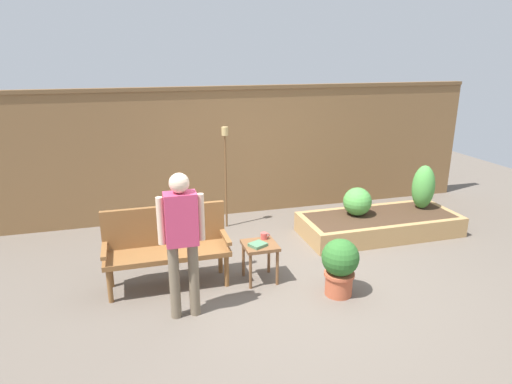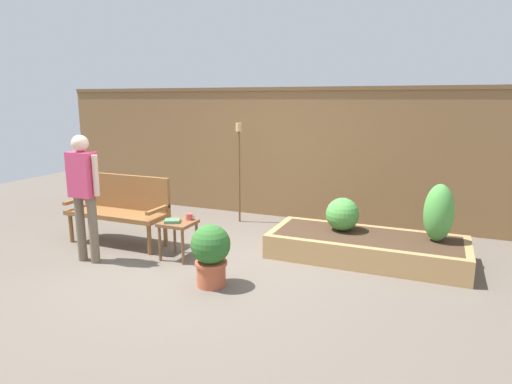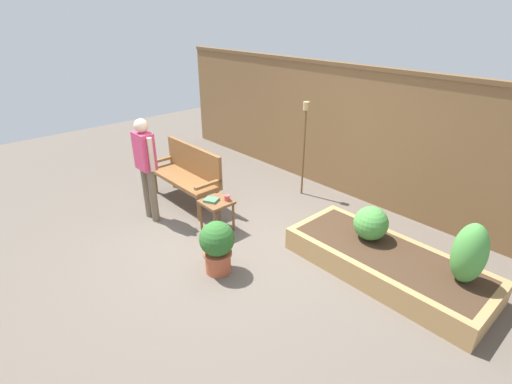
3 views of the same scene
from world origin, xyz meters
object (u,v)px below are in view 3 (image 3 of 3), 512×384
Objects in this scene: shrub_far_corner at (469,253)px; side_table at (217,206)px; tiki_torch at (305,132)px; person_by_bench at (146,161)px; garden_bench at (188,171)px; book_on_table at (211,200)px; cup_on_table at (227,198)px; shrub_near_bench at (371,223)px; potted_boxwood at (217,245)px.

side_table is at bearing -161.16° from shrub_far_corner.
shrub_far_corner is at bearing -15.39° from tiki_torch.
tiki_torch is 2.55m from person_by_bench.
garden_bench is 0.90× the size of tiki_torch.
tiki_torch is (0.03, 1.89, 0.61)m from book_on_table.
tiki_torch reaches higher than cup_on_table.
shrub_far_corner is (4.06, 0.77, 0.10)m from garden_bench.
garden_bench is 2.07× the size of shrub_far_corner.
shrub_near_bench is at bearing -180.00° from shrub_far_corner.
book_on_table is 0.97m from potted_boxwood.
person_by_bench reaches higher than garden_bench.
cup_on_table is 1.96m from shrub_near_bench.
shrub_far_corner is (2.89, 0.89, 0.13)m from cup_on_table.
shrub_near_bench is 0.27× the size of person_by_bench.
cup_on_table is at bearing -162.86° from shrub_far_corner.
potted_boxwood is at bearing -58.68° from book_on_table.
tiki_torch is 1.03× the size of person_by_bench.
cup_on_table is 0.63× the size of book_on_table.
garden_bench is 3.00× the size of side_table.
tiki_torch reaches higher than shrub_near_bench.
side_table is (1.08, -0.25, -0.15)m from garden_bench.
shrub_near_bench is (1.84, 1.02, 0.12)m from side_table.
cup_on_table is at bearing 134.29° from potted_boxwood.
person_by_bench reaches higher than shrub_near_bench.
shrub_far_corner is 3.13m from tiki_torch.
book_on_table is at bearing -160.49° from shrub_far_corner.
garden_bench reaches higher than shrub_near_bench.
potted_boxwood is (0.68, -0.70, -0.14)m from cup_on_table.
garden_bench is 4.13m from shrub_far_corner.
book_on_table is 0.43× the size of shrub_near_bench.
tiki_torch reaches higher than person_by_bench.
book_on_table is 2.16m from shrub_near_bench.
potted_boxwood is 0.42× the size of tiki_torch.
garden_bench is at bearing -123.94° from tiki_torch.
book_on_table is at bearing -150.36° from shrub_near_bench.
tiki_torch is (-1.85, 0.82, 0.59)m from shrub_near_bench.
shrub_near_bench is (2.92, 0.77, -0.03)m from garden_bench.
cup_on_table is 0.07× the size of person_by_bench.
shrub_near_bench is at bearing 3.36° from book_on_table.
shrub_near_bench reaches higher than side_table.
book_on_table is 1.13m from person_by_bench.
shrub_near_bench is 0.27× the size of tiki_torch.
book_on_table is at bearing -16.17° from garden_bench.
shrub_near_bench is at bearing 14.77° from garden_bench.
garden_bench is 2.13× the size of potted_boxwood.
shrub_far_corner is 0.45× the size of person_by_bench.
side_table is at bearing -12.84° from garden_bench.
potted_boxwood is (0.77, -0.57, -0.02)m from side_table.
cup_on_table is at bearing 54.16° from side_table.
side_table is at bearing -151.06° from shrub_near_bench.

